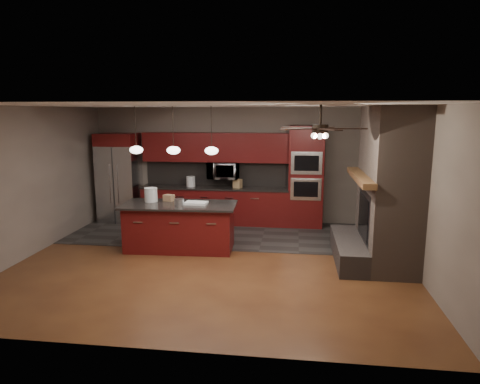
# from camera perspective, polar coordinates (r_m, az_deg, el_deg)

# --- Properties ---
(ground) EXTENTS (7.00, 7.00, 0.00)m
(ground) POSITION_cam_1_polar(r_m,az_deg,el_deg) (7.95, -3.54, -9.18)
(ground) COLOR brown
(ground) RESTS_ON ground
(ceiling) EXTENTS (7.00, 6.00, 0.02)m
(ceiling) POSITION_cam_1_polar(r_m,az_deg,el_deg) (7.48, -3.80, 11.44)
(ceiling) COLOR white
(ceiling) RESTS_ON back_wall
(back_wall) EXTENTS (7.00, 0.02, 2.80)m
(back_wall) POSITION_cam_1_polar(r_m,az_deg,el_deg) (10.52, -0.55, 3.59)
(back_wall) COLOR slate
(back_wall) RESTS_ON ground
(right_wall) EXTENTS (0.02, 6.00, 2.80)m
(right_wall) POSITION_cam_1_polar(r_m,az_deg,el_deg) (7.73, 22.71, 0.18)
(right_wall) COLOR slate
(right_wall) RESTS_ON ground
(left_wall) EXTENTS (0.02, 6.00, 2.80)m
(left_wall) POSITION_cam_1_polar(r_m,az_deg,el_deg) (8.94, -26.27, 1.22)
(left_wall) COLOR slate
(left_wall) RESTS_ON ground
(slate_tile_patch) EXTENTS (7.00, 2.40, 0.01)m
(slate_tile_patch) POSITION_cam_1_polar(r_m,az_deg,el_deg) (9.64, -1.52, -5.55)
(slate_tile_patch) COLOR #312E2C
(slate_tile_patch) RESTS_ON ground
(fireplace_column) EXTENTS (1.30, 2.10, 2.80)m
(fireplace_column) POSITION_cam_1_polar(r_m,az_deg,el_deg) (8.03, 18.74, 0.05)
(fireplace_column) COLOR brown
(fireplace_column) RESTS_ON ground
(back_cabinetry) EXTENTS (3.59, 0.64, 2.20)m
(back_cabinetry) POSITION_cam_1_polar(r_m,az_deg,el_deg) (10.42, -3.33, 0.69)
(back_cabinetry) COLOR #550F10
(back_cabinetry) RESTS_ON ground
(oven_tower) EXTENTS (0.80, 0.63, 2.38)m
(oven_tower) POSITION_cam_1_polar(r_m,az_deg,el_deg) (10.15, 8.77, 2.01)
(oven_tower) COLOR #550F10
(oven_tower) RESTS_ON ground
(microwave) EXTENTS (0.73, 0.41, 0.50)m
(microwave) POSITION_cam_1_polar(r_m,az_deg,el_deg) (10.33, -2.25, 2.89)
(microwave) COLOR silver
(microwave) RESTS_ON back_cabinetry
(refrigerator) EXTENTS (0.94, 0.75, 2.18)m
(refrigerator) POSITION_cam_1_polar(r_m,az_deg,el_deg) (10.96, -15.80, 1.84)
(refrigerator) COLOR silver
(refrigerator) RESTS_ON ground
(kitchen_island) EXTENTS (2.26, 1.11, 0.92)m
(kitchen_island) POSITION_cam_1_polar(r_m,az_deg,el_deg) (8.55, -8.02, -4.56)
(kitchen_island) COLOR #550F10
(kitchen_island) RESTS_ON ground
(white_bucket) EXTENTS (0.33, 0.33, 0.28)m
(white_bucket) POSITION_cam_1_polar(r_m,az_deg,el_deg) (8.74, -11.79, -0.36)
(white_bucket) COLOR silver
(white_bucket) RESTS_ON kitchen_island
(paint_can) EXTENTS (0.24, 0.24, 0.12)m
(paint_can) POSITION_cam_1_polar(r_m,az_deg,el_deg) (8.33, -8.10, -1.32)
(paint_can) COLOR #B0B0B5
(paint_can) RESTS_ON kitchen_island
(paint_tray) EXTENTS (0.44, 0.32, 0.04)m
(paint_tray) POSITION_cam_1_polar(r_m,az_deg,el_deg) (8.38, -5.88, -1.47)
(paint_tray) COLOR white
(paint_tray) RESTS_ON kitchen_island
(cardboard_box) EXTENTS (0.24, 0.21, 0.13)m
(cardboard_box) POSITION_cam_1_polar(r_m,az_deg,el_deg) (8.75, -9.46, -0.77)
(cardboard_box) COLOR #8D6849
(cardboard_box) RESTS_ON kitchen_island
(counter_bucket) EXTENTS (0.26, 0.26, 0.25)m
(counter_bucket) POSITION_cam_1_polar(r_m,az_deg,el_deg) (10.48, -6.58, 1.41)
(counter_bucket) COLOR silver
(counter_bucket) RESTS_ON back_cabinetry
(counter_box) EXTENTS (0.23, 0.21, 0.21)m
(counter_box) POSITION_cam_1_polar(r_m,az_deg,el_deg) (10.22, -0.33, 1.14)
(counter_box) COLOR tan
(counter_box) RESTS_ON back_cabinetry
(pendant_left) EXTENTS (0.26, 0.26, 0.92)m
(pendant_left) POSITION_cam_1_polar(r_m,az_deg,el_deg) (8.64, -13.66, 5.51)
(pendant_left) COLOR black
(pendant_left) RESTS_ON ceiling
(pendant_center) EXTENTS (0.26, 0.26, 0.92)m
(pendant_center) POSITION_cam_1_polar(r_m,az_deg,el_deg) (8.40, -8.86, 5.55)
(pendant_center) COLOR black
(pendant_center) RESTS_ON ceiling
(pendant_right) EXTENTS (0.26, 0.26, 0.92)m
(pendant_right) POSITION_cam_1_polar(r_m,az_deg,el_deg) (8.23, -3.81, 5.54)
(pendant_right) COLOR black
(pendant_right) RESTS_ON ceiling
(ceiling_fan) EXTENTS (1.27, 1.33, 0.41)m
(ceiling_fan) POSITION_cam_1_polar(r_m,az_deg,el_deg) (6.55, 10.64, 8.39)
(ceiling_fan) COLOR black
(ceiling_fan) RESTS_ON ceiling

